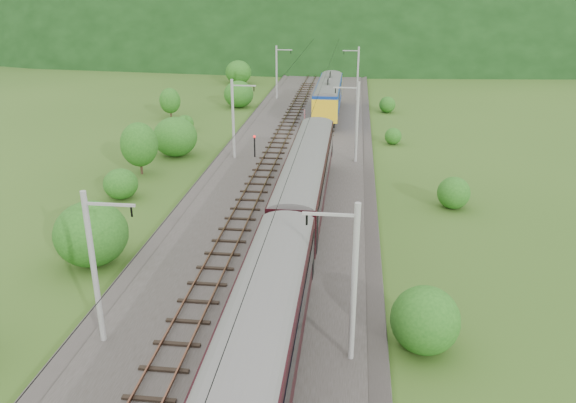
# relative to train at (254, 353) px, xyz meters

# --- Properties ---
(ground) EXTENTS (600.00, 600.00, 0.00)m
(ground) POSITION_rel_train_xyz_m (-2.40, 4.70, -3.69)
(ground) COLOR #2B4916
(ground) RESTS_ON ground
(railbed) EXTENTS (14.00, 220.00, 0.30)m
(railbed) POSITION_rel_train_xyz_m (-2.40, 14.70, -3.54)
(railbed) COLOR #38332D
(railbed) RESTS_ON ground
(track_left) EXTENTS (2.40, 220.00, 0.27)m
(track_left) POSITION_rel_train_xyz_m (-4.80, 14.70, -3.32)
(track_left) COLOR brown
(track_left) RESTS_ON railbed
(track_right) EXTENTS (2.40, 220.00, 0.27)m
(track_right) POSITION_rel_train_xyz_m (0.00, 14.70, -3.32)
(track_right) COLOR brown
(track_right) RESTS_ON railbed
(catenary_left) EXTENTS (2.54, 192.28, 8.00)m
(catenary_left) POSITION_rel_train_xyz_m (-8.52, 36.70, 0.81)
(catenary_left) COLOR gray
(catenary_left) RESTS_ON railbed
(catenary_right) EXTENTS (2.54, 192.28, 8.00)m
(catenary_right) POSITION_rel_train_xyz_m (3.72, 36.70, 0.81)
(catenary_right) COLOR gray
(catenary_right) RESTS_ON railbed
(overhead_wires) EXTENTS (4.83, 198.00, 0.03)m
(overhead_wires) POSITION_rel_train_xyz_m (-2.40, 14.70, 3.41)
(overhead_wires) COLOR black
(overhead_wires) RESTS_ON ground
(mountain_main) EXTENTS (504.00, 360.00, 244.00)m
(mountain_main) POSITION_rel_train_xyz_m (-2.40, 264.70, -3.69)
(mountain_main) COLOR black
(mountain_main) RESTS_ON ground
(mountain_ridge) EXTENTS (336.00, 280.00, 132.00)m
(mountain_ridge) POSITION_rel_train_xyz_m (-122.40, 304.70, -3.69)
(mountain_ridge) COLOR black
(mountain_ridge) RESTS_ON ground
(train) EXTENTS (3.14, 126.72, 5.47)m
(train) POSITION_rel_train_xyz_m (0.00, 0.00, 0.00)
(train) COLOR black
(train) RESTS_ON ground
(hazard_post_near) EXTENTS (0.17, 0.17, 1.61)m
(hazard_post_near) POSITION_rel_train_xyz_m (-2.84, 53.42, -2.59)
(hazard_post_near) COLOR red
(hazard_post_near) RESTS_ON railbed
(hazard_post_far) EXTENTS (0.18, 0.18, 1.72)m
(hazard_post_far) POSITION_rel_train_xyz_m (-1.74, 27.73, -2.53)
(hazard_post_far) COLOR red
(hazard_post_far) RESTS_ON railbed
(signal) EXTENTS (0.25, 0.25, 2.29)m
(signal) POSITION_rel_train_xyz_m (-6.54, 37.11, -2.05)
(signal) COLOR black
(signal) RESTS_ON railbed
(vegetation_left) EXTENTS (12.02, 145.32, 7.07)m
(vegetation_left) POSITION_rel_train_xyz_m (-15.90, 20.12, -1.32)
(vegetation_left) COLOR #1E5316
(vegetation_left) RESTS_ON ground
(vegetation_right) EXTENTS (8.05, 96.95, 3.07)m
(vegetation_right) POSITION_rel_train_xyz_m (9.84, 6.48, -2.36)
(vegetation_right) COLOR #1E5316
(vegetation_right) RESTS_ON ground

